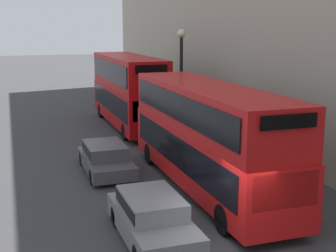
% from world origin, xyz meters
% --- Properties ---
extents(bus_leading, '(2.59, 11.39, 4.22)m').
position_xyz_m(bus_leading, '(1.60, 5.40, 2.33)').
color(bus_leading, red).
rests_on(bus_leading, ground).
extents(bus_second_in_queue, '(2.59, 10.59, 4.60)m').
position_xyz_m(bus_second_in_queue, '(1.60, 18.17, 2.53)').
color(bus_second_in_queue, '#B20C0F').
rests_on(bus_second_in_queue, ground).
extents(car_dark_sedan, '(1.88, 4.47, 1.43)m').
position_xyz_m(car_dark_sedan, '(-1.80, 1.69, 0.76)').
color(car_dark_sedan, slate).
rests_on(car_dark_sedan, ground).
extents(car_hatchback, '(1.89, 4.43, 1.31)m').
position_xyz_m(car_hatchback, '(-1.80, 8.91, 0.70)').
color(car_hatchback, '#47474C').
rests_on(car_hatchback, ground).
extents(street_lamp, '(0.44, 0.44, 6.30)m').
position_xyz_m(street_lamp, '(3.27, 12.84, 3.90)').
color(street_lamp, black).
rests_on(street_lamp, ground).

